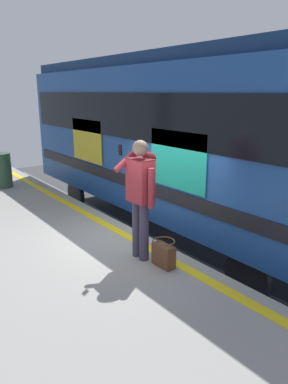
{
  "coord_description": "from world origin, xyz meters",
  "views": [
    {
      "loc": [
        -4.7,
        3.56,
        3.41
      ],
      "look_at": [
        -0.31,
        0.3,
        1.91
      ],
      "focal_mm": 34.13,
      "sensor_mm": 36.0,
      "label": 1
    }
  ],
  "objects_px": {
    "train_carriage": "(178,132)",
    "passenger": "(141,190)",
    "trash_bin": "(2,170)",
    "handbag": "(164,254)"
  },
  "relations": [
    {
      "from": "handbag",
      "to": "trash_bin",
      "type": "distance_m",
      "value": 5.98
    },
    {
      "from": "passenger",
      "to": "trash_bin",
      "type": "height_order",
      "value": "passenger"
    },
    {
      "from": "train_carriage",
      "to": "handbag",
      "type": "bearing_deg",
      "value": 135.62
    },
    {
      "from": "train_carriage",
      "to": "trash_bin",
      "type": "bearing_deg",
      "value": 41.74
    },
    {
      "from": "train_carriage",
      "to": "passenger",
      "type": "bearing_deg",
      "value": 129.52
    },
    {
      "from": "trash_bin",
      "to": "handbag",
      "type": "bearing_deg",
      "value": -175.19
    },
    {
      "from": "train_carriage",
      "to": "handbag",
      "type": "height_order",
      "value": "train_carriage"
    },
    {
      "from": "train_carriage",
      "to": "passenger",
      "type": "relative_size",
      "value": 5.26
    },
    {
      "from": "train_carriage",
      "to": "trash_bin",
      "type": "relative_size",
      "value": 10.46
    },
    {
      "from": "train_carriage",
      "to": "handbag",
      "type": "distance_m",
      "value": 3.84
    }
  ]
}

